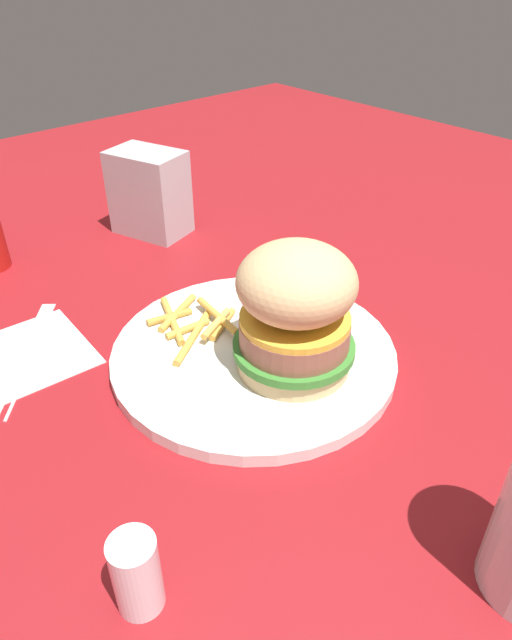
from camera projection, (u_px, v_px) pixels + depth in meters
ground_plane at (243, 352)px, 0.53m from camera, size 1.60×1.60×0.00m
plate at (256, 352)px, 0.52m from camera, size 0.26×0.26×0.01m
sandwich at (295, 310)px, 0.47m from camera, size 0.11×0.11×0.12m
fries_pile at (194, 322)px, 0.54m from camera, size 0.10×0.09×0.01m
napkin at (25, 355)px, 0.53m from camera, size 0.12×0.12×0.00m
fork at (24, 354)px, 0.53m from camera, size 0.14×0.12×0.00m
napkin_dispenser at (149, 193)px, 0.72m from camera, size 0.10×0.09×0.11m
salt_shaker at (137, 574)px, 0.32m from camera, size 0.03×0.03×0.06m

